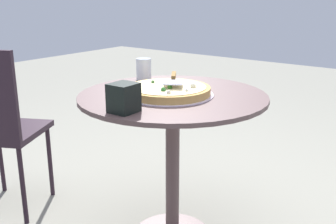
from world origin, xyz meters
TOP-DOWN VIEW (x-y plane):
  - patio_table at (0.00, 0.00)m, footprint 0.81×0.81m
  - pizza_on_tray at (-0.01, -0.02)m, footprint 0.39×0.39m
  - pizza_server at (-0.02, 0.03)m, footprint 0.16×0.20m
  - drinking_cup at (-0.29, 0.15)m, footprint 0.07×0.07m
  - napkin_dispenser at (0.02, -0.32)m, footprint 0.09×0.10m

SIDE VIEW (x-z plane):
  - patio_table at x=0.00m, z-range 0.19..0.89m
  - pizza_on_tray at x=-0.01m, z-range 0.69..0.75m
  - drinking_cup at x=-0.29m, z-range 0.70..0.81m
  - napkin_dispenser at x=0.02m, z-range 0.70..0.81m
  - pizza_server at x=-0.02m, z-range 0.75..0.77m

